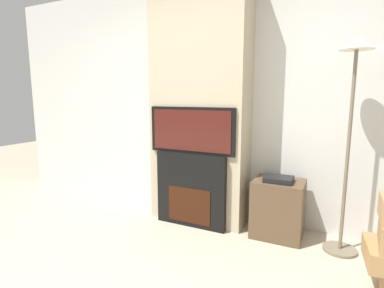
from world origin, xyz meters
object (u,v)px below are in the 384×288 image
television (192,130)px  media_stand (278,208)px  floor_lamp (352,102)px  fireplace (192,190)px

television → media_stand: 1.16m
television → media_stand: (0.88, 0.14, -0.74)m
television → floor_lamp: floor_lamp is taller
floor_lamp → fireplace: bearing=-176.7°
television → media_stand: bearing=9.1°
fireplace → media_stand: size_ratio=1.28×
television → floor_lamp: (1.45, 0.09, 0.30)m
fireplace → television: (0.00, -0.00, 0.64)m
fireplace → television: size_ratio=0.83×
fireplace → floor_lamp: (1.45, 0.08, 0.94)m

